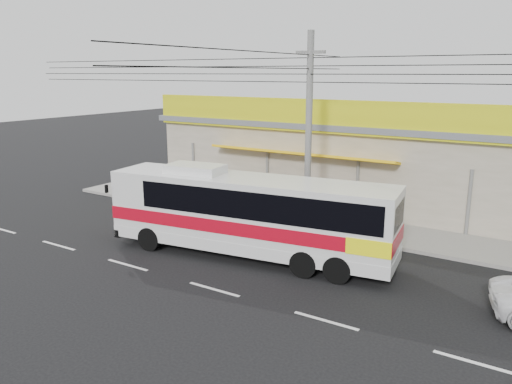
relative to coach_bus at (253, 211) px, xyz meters
The scene contains 8 objects.
ground 2.03m from the coach_bus, 53.11° to the right, with size 120.00×120.00×0.00m, color black.
sidewalk 5.61m from the coach_bus, 84.37° to the left, with size 30.00×3.20×0.15m, color gray.
lane_markings 3.72m from the coach_bus, 80.71° to the right, with size 50.00×0.12×0.01m, color silver, non-canonical shape.
storefront_building 10.86m from the coach_bus, 87.27° to the left, with size 22.60×9.20×5.70m.
coach_bus is the anchor object (origin of this frame).
motorbike_red 11.56m from the coach_bus, 155.97° to the left, with size 0.75×2.14×1.12m, color maroon.
motorbike_dark 12.93m from the coach_bus, 149.16° to the left, with size 0.55×1.95×1.17m, color black.
utility_pole 6.34m from the coach_bus, 81.41° to the left, with size 34.00×14.00×8.60m.
Camera 1 is at (9.26, -14.61, 6.95)m, focal length 35.00 mm.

